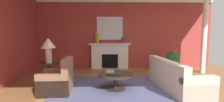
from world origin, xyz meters
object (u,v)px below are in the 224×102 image
at_px(sofa, 176,79).
at_px(armchair_near_window, 57,82).
at_px(mantel_mirror, 110,28).
at_px(side_table, 49,73).
at_px(vase_mantel_right, 123,40).
at_px(fireplace, 110,57).
at_px(potted_plant, 173,60).
at_px(table_lamp, 48,46).
at_px(vase_mantel_left, 97,38).
at_px(coffee_table, 116,78).

bearing_deg(sofa, armchair_near_window, -175.64).
relative_size(mantel_mirror, side_table, 1.62).
xyz_separation_m(armchair_near_window, vase_mantel_right, (1.97, 3.00, 0.95)).
bearing_deg(fireplace, potted_plant, -15.18).
bearing_deg(fireplace, table_lamp, -127.30).
bearing_deg(armchair_near_window, sofa, 4.36).
bearing_deg(side_table, armchair_near_window, -56.46).
xyz_separation_m(sofa, vase_mantel_right, (-1.31, 2.75, 0.95)).
relative_size(fireplace, vase_mantel_left, 4.18).
distance_m(fireplace, potted_plant, 2.64).
bearing_deg(potted_plant, mantel_mirror, 162.32).
bearing_deg(table_lamp, sofa, -5.91).
xyz_separation_m(coffee_table, potted_plant, (2.41, 2.11, 0.16)).
relative_size(sofa, coffee_table, 2.20).
xyz_separation_m(coffee_table, table_lamp, (-1.98, 0.38, 0.89)).
height_order(sofa, potted_plant, sofa).
bearing_deg(potted_plant, coffee_table, -138.80).
relative_size(fireplace, potted_plant, 2.16).
distance_m(armchair_near_window, potted_plant, 4.62).
height_order(sofa, armchair_near_window, armchair_near_window).
bearing_deg(mantel_mirror, sofa, -57.59).
distance_m(fireplace, vase_mantel_left, 0.97).
relative_size(side_table, potted_plant, 0.84).
height_order(side_table, vase_mantel_right, vase_mantel_right).
bearing_deg(sofa, side_table, 174.09).
distance_m(mantel_mirror, table_lamp, 3.19).
bearing_deg(mantel_mirror, potted_plant, -17.68).
distance_m(mantel_mirror, side_table, 3.43).
distance_m(side_table, table_lamp, 0.82).
relative_size(sofa, vase_mantel_right, 8.39).
distance_m(fireplace, vase_mantel_right, 0.91).
xyz_separation_m(armchair_near_window, vase_mantel_left, (0.87, 3.00, 1.03)).
bearing_deg(coffee_table, vase_mantel_left, 103.98).
height_order(coffee_table, potted_plant, potted_plant).
distance_m(fireplace, table_lamp, 3.12).
bearing_deg(vase_mantel_right, fireplace, 174.89).
bearing_deg(table_lamp, fireplace, 52.70).
bearing_deg(mantel_mirror, vase_mantel_right, -17.18).
distance_m(side_table, potted_plant, 4.72).
bearing_deg(vase_mantel_left, coffee_table, -76.02).
xyz_separation_m(armchair_near_window, coffee_table, (1.56, 0.25, 0.03)).
distance_m(armchair_near_window, side_table, 0.77).
bearing_deg(potted_plant, fireplace, 164.82).
height_order(mantel_mirror, armchair_near_window, mantel_mirror).
xyz_separation_m(side_table, vase_mantel_right, (2.39, 2.37, 0.85)).
relative_size(mantel_mirror, table_lamp, 1.51).
xyz_separation_m(fireplace, table_lamp, (-1.84, -2.42, 0.69)).
height_order(mantel_mirror, vase_mantel_left, mantel_mirror).
height_order(sofa, coffee_table, sofa).
xyz_separation_m(fireplace, coffee_table, (0.14, -2.80, -0.20)).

